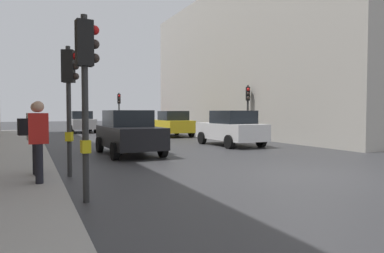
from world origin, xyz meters
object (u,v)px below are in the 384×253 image
object	(u,v)px
traffic_light_far_median	(119,105)
pedestrian_with_black_backpack	(34,134)
car_silver_hatchback	(82,122)
car_yellow_taxi	(172,124)
traffic_light_near_left	(86,74)
car_red_sedan	(129,120)
traffic_light_mid_street	(248,102)
car_white_compact	(231,128)
pedestrian_in_red_jacket	(39,138)
traffic_light_near_right	(69,87)
car_dark_suv	(129,132)

from	to	relation	value
traffic_light_far_median	pedestrian_with_black_backpack	world-z (taller)	traffic_light_far_median
car_silver_hatchback	car_yellow_taxi	xyz separation A→B (m)	(5.08, -7.58, 0.00)
traffic_light_near_left	car_red_sedan	bearing A→B (deg)	73.72
traffic_light_mid_street	car_white_compact	world-z (taller)	traffic_light_mid_street
pedestrian_in_red_jacket	car_yellow_taxi	bearing A→B (deg)	58.48
traffic_light_far_median	pedestrian_with_black_backpack	xyz separation A→B (m)	(-7.10, -21.42, -1.16)
traffic_light_near_right	car_white_compact	size ratio (longest dim) A/B	0.80
traffic_light_mid_street	car_yellow_taxi	world-z (taller)	traffic_light_mid_street
car_yellow_taxi	car_white_compact	size ratio (longest dim) A/B	1.00
traffic_light_far_median	traffic_light_near_left	size ratio (longest dim) A/B	0.97
traffic_light_mid_street	car_white_compact	size ratio (longest dim) A/B	0.79
car_white_compact	car_dark_suv	size ratio (longest dim) A/B	1.00
car_white_compact	pedestrian_in_red_jacket	xyz separation A→B (m)	(-9.02, -6.87, 0.25)
traffic_light_far_median	pedestrian_with_black_backpack	bearing A→B (deg)	-108.34
traffic_light_near_right	car_silver_hatchback	xyz separation A→B (m)	(2.99, 20.60, -1.47)
traffic_light_far_median	pedestrian_in_red_jacket	bearing A→B (deg)	-107.37
traffic_light_mid_street	car_dark_suv	world-z (taller)	traffic_light_mid_street
traffic_light_near_left	car_red_sedan	world-z (taller)	traffic_light_near_left
car_dark_suv	pedestrian_with_black_backpack	world-z (taller)	pedestrian_with_black_backpack
car_silver_hatchback	car_red_sedan	size ratio (longest dim) A/B	1.00
traffic_light_near_left	car_white_compact	xyz separation A→B (m)	(8.22, 8.37, -1.53)
pedestrian_in_red_jacket	car_silver_hatchback	bearing A→B (deg)	80.27
pedestrian_with_black_backpack	pedestrian_in_red_jacket	bearing A→B (deg)	-86.10
traffic_light_mid_street	car_red_sedan	distance (m)	16.90
car_silver_hatchback	pedestrian_in_red_jacket	size ratio (longest dim) A/B	2.37
traffic_light_near_left	car_white_compact	size ratio (longest dim) A/B	0.82
car_red_sedan	pedestrian_in_red_jacket	distance (m)	27.95
traffic_light_far_median	traffic_light_near_right	world-z (taller)	traffic_light_near_right
traffic_light_near_right	car_dark_suv	bearing A→B (deg)	56.89
traffic_light_near_right	car_yellow_taxi	distance (m)	15.38
traffic_light_near_left	car_dark_suv	world-z (taller)	traffic_light_near_left
car_yellow_taxi	car_red_sedan	distance (m)	12.04
car_silver_hatchback	traffic_light_near_left	bearing A→B (deg)	-97.23
traffic_light_near_left	car_yellow_taxi	xyz separation A→B (m)	(8.06, 15.93, -1.53)
car_yellow_taxi	traffic_light_far_median	bearing A→B (deg)	102.79
car_red_sedan	car_white_compact	bearing A→B (deg)	-89.84
pedestrian_with_black_backpack	car_dark_suv	bearing A→B (deg)	51.60
traffic_light_near_left	car_white_compact	world-z (taller)	traffic_light_near_left
car_dark_suv	traffic_light_far_median	bearing A→B (deg)	78.00
car_yellow_taxi	car_dark_suv	bearing A→B (deg)	-121.17
traffic_light_near_right	car_yellow_taxi	world-z (taller)	traffic_light_near_right
traffic_light_far_median	traffic_light_near_left	xyz separation A→B (m)	(-6.24, -23.96, 0.08)
traffic_light_near_left	pedestrian_with_black_backpack	distance (m)	2.96
car_yellow_taxi	car_white_compact	xyz separation A→B (m)	(0.16, -7.56, 0.00)
traffic_light_near_right	car_dark_suv	size ratio (longest dim) A/B	0.81
traffic_light_mid_street	car_white_compact	xyz separation A→B (m)	(-3.07, -3.06, -1.42)
pedestrian_with_black_backpack	pedestrian_in_red_jacket	distance (m)	1.05
traffic_light_far_median	pedestrian_with_black_backpack	size ratio (longest dim) A/B	1.90
traffic_light_near_left	car_silver_hatchback	size ratio (longest dim) A/B	0.83
traffic_light_near_left	pedestrian_in_red_jacket	distance (m)	2.12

